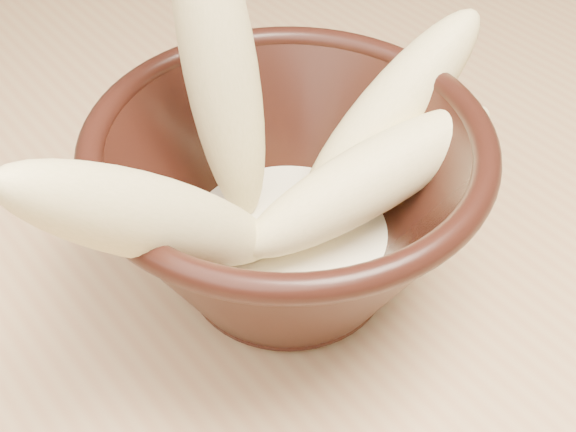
{
  "coord_description": "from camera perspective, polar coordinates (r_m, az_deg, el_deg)",
  "views": [
    {
      "loc": [
        -0.22,
        -0.33,
        1.12
      ],
      "look_at": [
        -0.01,
        -0.07,
        0.81
      ],
      "focal_mm": 50.0,
      "sensor_mm": 36.0,
      "label": 1
    }
  ],
  "objects": [
    {
      "name": "banana_upright",
      "position": [
        0.44,
        -4.83,
        10.48
      ],
      "size": [
        0.05,
        0.09,
        0.19
      ],
      "primitive_type": "ellipsoid",
      "rotation": [
        0.24,
        0.0,
        3.03
      ],
      "color": "#CCBE79",
      "rests_on": "bowl"
    },
    {
      "name": "banana_left",
      "position": [
        0.38,
        -9.12,
        -0.28
      ],
      "size": [
        0.17,
        0.06,
        0.17
      ],
      "primitive_type": "ellipsoid",
      "rotation": [
        0.8,
        0.0,
        -1.43
      ],
      "color": "#CCBE79",
      "rests_on": "bowl"
    },
    {
      "name": "table",
      "position": [
        0.6,
        -3.11,
        -5.53
      ],
      "size": [
        1.2,
        0.8,
        0.75
      ],
      "color": "tan",
      "rests_on": "ground"
    },
    {
      "name": "banana_right",
      "position": [
        0.48,
        7.23,
        7.21
      ],
      "size": [
        0.15,
        0.05,
        0.13
      ],
      "primitive_type": "ellipsoid",
      "rotation": [
        0.92,
        0.0,
        1.54
      ],
      "color": "#CCBE79",
      "rests_on": "bowl"
    },
    {
      "name": "milk_puddle",
      "position": [
        0.47,
        0.0,
        -1.71
      ],
      "size": [
        0.12,
        0.12,
        0.02
      ],
      "primitive_type": "cylinder",
      "color": "beige",
      "rests_on": "bowl"
    },
    {
      "name": "banana_across",
      "position": [
        0.44,
        5.87,
        2.66
      ],
      "size": [
        0.17,
        0.06,
        0.07
      ],
      "primitive_type": "ellipsoid",
      "rotation": [
        1.36,
        0.0,
        1.43
      ],
      "color": "#CCBE79",
      "rests_on": "bowl"
    },
    {
      "name": "bowl",
      "position": [
        0.45,
        0.0,
        0.95
      ],
      "size": [
        0.22,
        0.22,
        0.12
      ],
      "rotation": [
        0.0,
        0.0,
        -0.06
      ],
      "color": "black",
      "rests_on": "table"
    }
  ]
}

